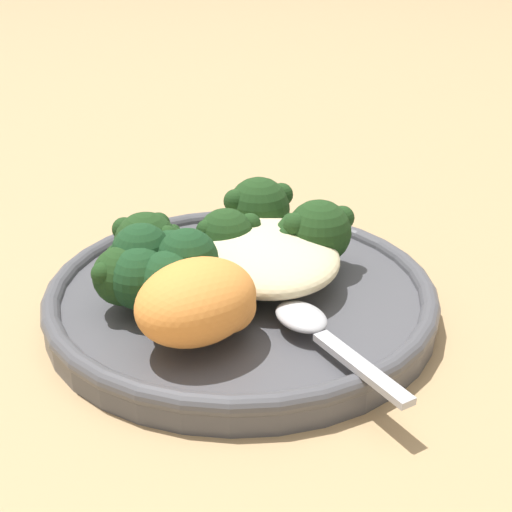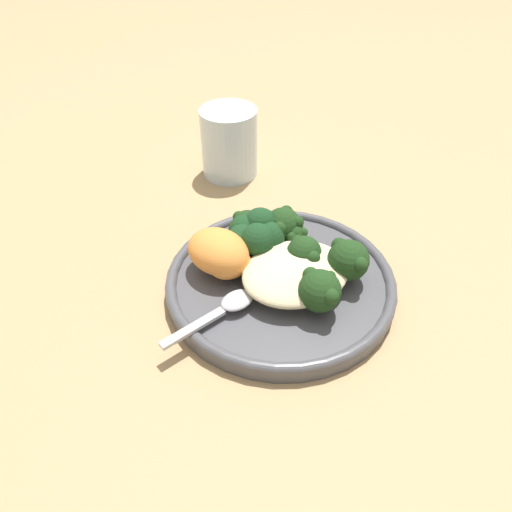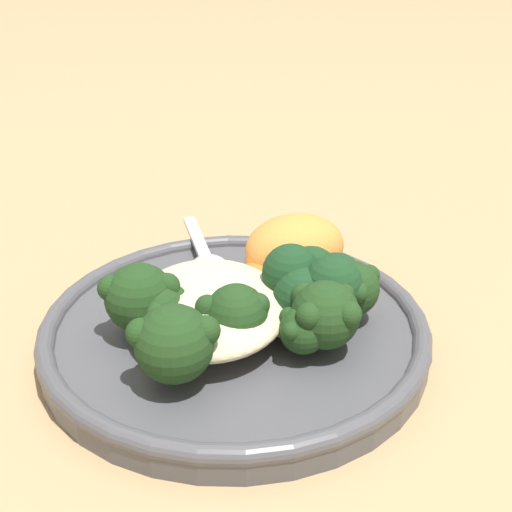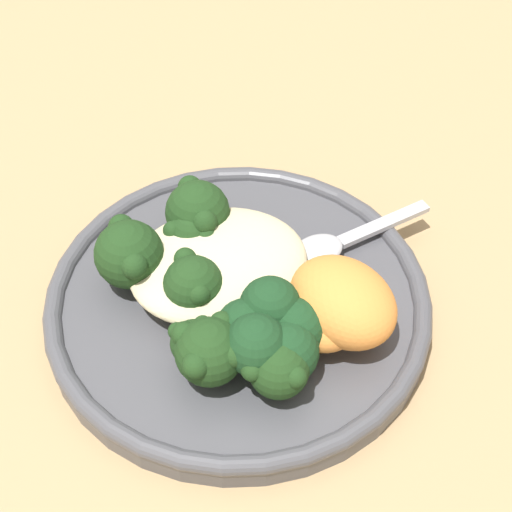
# 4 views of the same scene
# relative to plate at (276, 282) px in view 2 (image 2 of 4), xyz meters

# --- Properties ---
(ground_plane) EXTENTS (4.00, 4.00, 0.00)m
(ground_plane) POSITION_rel_plate_xyz_m (-0.00, 0.00, -0.01)
(ground_plane) COLOR tan
(plate) EXTENTS (0.25, 0.25, 0.02)m
(plate) POSITION_rel_plate_xyz_m (0.00, 0.00, 0.00)
(plate) COLOR #4C4C51
(plate) RESTS_ON ground_plane
(quinoa_mound) EXTENTS (0.11, 0.10, 0.03)m
(quinoa_mound) POSITION_rel_plate_xyz_m (-0.01, 0.02, 0.02)
(quinoa_mound) COLOR beige
(quinoa_mound) RESTS_ON plate
(broccoli_stalk_0) EXTENTS (0.06, 0.11, 0.04)m
(broccoli_stalk_0) POSITION_rel_plate_xyz_m (-0.01, 0.05, 0.03)
(broccoli_stalk_0) COLOR #ADC675
(broccoli_stalk_0) RESTS_ON plate
(broccoli_stalk_1) EXTENTS (0.06, 0.07, 0.03)m
(broccoli_stalk_1) POSITION_rel_plate_xyz_m (-0.01, 0.04, 0.03)
(broccoli_stalk_1) COLOR #ADC675
(broccoli_stalk_1) RESTS_ON plate
(broccoli_stalk_2) EXTENTS (0.12, 0.07, 0.04)m
(broccoli_stalk_2) POSITION_rel_plate_xyz_m (-0.06, 0.03, 0.03)
(broccoli_stalk_2) COLOR #ADC675
(broccoli_stalk_2) RESTS_ON plate
(broccoli_stalk_3) EXTENTS (0.08, 0.04, 0.04)m
(broccoli_stalk_3) POSITION_rel_plate_xyz_m (-0.02, 0.01, 0.03)
(broccoli_stalk_3) COLOR #ADC675
(broccoli_stalk_3) RESTS_ON plate
(broccoli_stalk_4) EXTENTS (0.10, 0.08, 0.03)m
(broccoli_stalk_4) POSITION_rel_plate_xyz_m (-0.03, -0.02, 0.02)
(broccoli_stalk_4) COLOR #ADC675
(broccoli_stalk_4) RESTS_ON plate
(broccoli_stalk_5) EXTENTS (0.08, 0.09, 0.04)m
(broccoli_stalk_5) POSITION_rel_plate_xyz_m (-0.03, -0.04, 0.03)
(broccoli_stalk_5) COLOR #ADC675
(broccoli_stalk_5) RESTS_ON plate
(broccoli_stalk_6) EXTENTS (0.05, 0.12, 0.04)m
(broccoli_stalk_6) POSITION_rel_plate_xyz_m (-0.00, -0.05, 0.03)
(broccoli_stalk_6) COLOR #ADC675
(broccoli_stalk_6) RESTS_ON plate
(sweet_potato_chunk_0) EXTENTS (0.08, 0.09, 0.04)m
(sweet_potato_chunk_0) POSITION_rel_plate_xyz_m (0.05, -0.04, 0.03)
(sweet_potato_chunk_0) COLOR orange
(sweet_potato_chunk_0) RESTS_ON plate
(sweet_potato_chunk_1) EXTENTS (0.08, 0.08, 0.03)m
(sweet_potato_chunk_1) POSITION_rel_plate_xyz_m (0.04, -0.04, 0.03)
(sweet_potato_chunk_1) COLOR orange
(sweet_potato_chunk_1) RESTS_ON plate
(sweet_potato_chunk_2) EXTENTS (0.05, 0.04, 0.03)m
(sweet_potato_chunk_2) POSITION_rel_plate_xyz_m (0.04, -0.02, 0.03)
(sweet_potato_chunk_2) COLOR orange
(sweet_potato_chunk_2) RESTS_ON plate
(kale_tuft) EXTENTS (0.06, 0.07, 0.04)m
(kale_tuft) POSITION_rel_plate_xyz_m (-0.00, -0.05, 0.03)
(kale_tuft) COLOR #193D1E
(kale_tuft) RESTS_ON plate
(spoon) EXTENTS (0.11, 0.04, 0.01)m
(spoon) POSITION_rel_plate_xyz_m (0.07, 0.02, 0.01)
(spoon) COLOR #B7B7BC
(spoon) RESTS_ON plate
(water_glass) EXTENTS (0.08, 0.08, 0.10)m
(water_glass) POSITION_rel_plate_xyz_m (-0.07, -0.24, 0.04)
(water_glass) COLOR silver
(water_glass) RESTS_ON ground_plane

